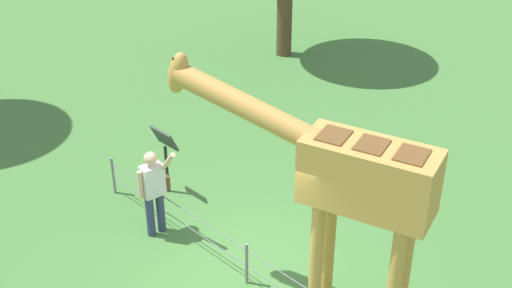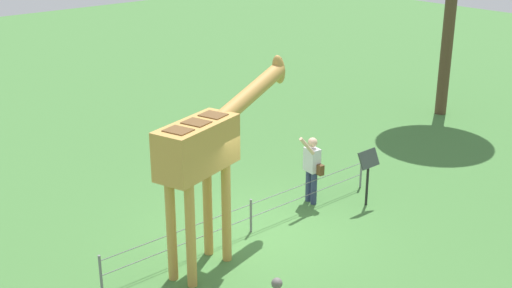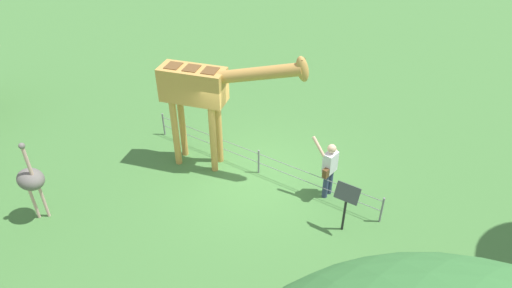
{
  "view_description": "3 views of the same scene",
  "coord_description": "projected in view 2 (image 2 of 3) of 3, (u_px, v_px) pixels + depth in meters",
  "views": [
    {
      "loc": [
        -5.64,
        5.66,
        6.96
      ],
      "look_at": [
        0.26,
        -0.25,
        2.17
      ],
      "focal_mm": 46.82,
      "sensor_mm": 36.0,
      "label": 1
    },
    {
      "loc": [
        -8.19,
        -9.34,
        6.65
      ],
      "look_at": [
        0.45,
        0.56,
        1.76
      ],
      "focal_mm": 47.02,
      "sensor_mm": 36.0,
      "label": 2
    },
    {
      "loc": [
        5.29,
        -8.01,
        7.74
      ],
      "look_at": [
        0.47,
        -0.63,
        1.63
      ],
      "focal_mm": 31.4,
      "sensor_mm": 36.0,
      "label": 3
    }
  ],
  "objects": [
    {
      "name": "ground_plane",
      "position": [
        258.0,
        235.0,
        13.96
      ],
      "size": [
        60.0,
        60.0,
        0.0
      ],
      "primitive_type": "plane",
      "color": "#427538"
    },
    {
      "name": "giraffe",
      "position": [
        208.0,
        148.0,
        12.15
      ],
      "size": [
        3.85,
        1.55,
        3.63
      ],
      "color": "#C69347",
      "rests_on": "ground_plane"
    },
    {
      "name": "visitor",
      "position": [
        312.0,
        166.0,
        15.14
      ],
      "size": [
        0.65,
        0.59,
        1.72
      ],
      "color": "navy",
      "rests_on": "ground_plane"
    },
    {
      "name": "info_sign",
      "position": [
        368.0,
        166.0,
        15.01
      ],
      "size": [
        0.56,
        0.21,
        1.32
      ],
      "color": "black",
      "rests_on": "ground_plane"
    },
    {
      "name": "wire_fence",
      "position": [
        251.0,
        214.0,
        13.96
      ],
      "size": [
        7.05,
        0.05,
        0.75
      ],
      "color": "slate",
      "rests_on": "ground_plane"
    }
  ]
}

